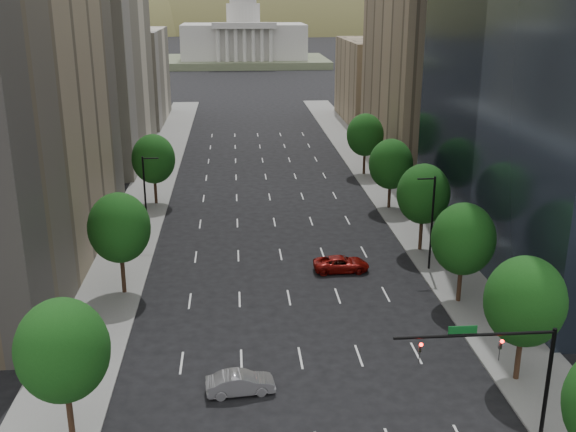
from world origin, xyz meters
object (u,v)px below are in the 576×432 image
object	(u,v)px
traffic_signal	(508,360)
capitol	(244,41)
car_red_far	(341,264)
car_silver	(240,383)

from	to	relation	value
traffic_signal	capitol	bearing A→B (deg)	92.74
capitol	car_red_far	bearing A→B (deg)	-88.44
traffic_signal	car_silver	world-z (taller)	traffic_signal
traffic_signal	car_silver	size ratio (longest dim) A/B	2.06
capitol	car_silver	distance (m)	213.94
capitol	car_silver	size ratio (longest dim) A/B	13.57
traffic_signal	car_silver	xyz separation A→B (m)	(-14.81, 5.95, -4.44)
car_red_far	capitol	bearing A→B (deg)	0.60
capitol	car_red_far	xyz separation A→B (m)	(5.31, -194.32, -7.86)
car_silver	car_red_far	distance (m)	21.67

